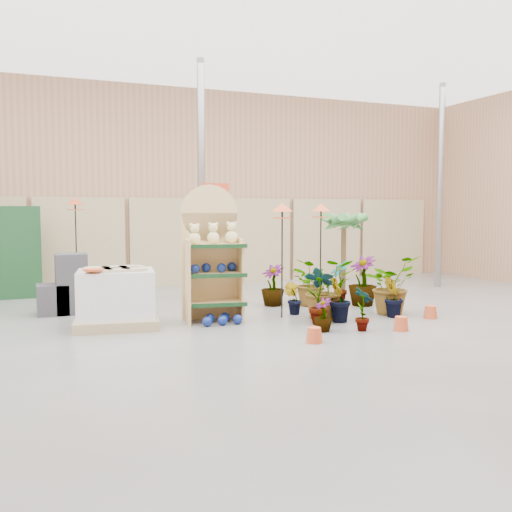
{
  "coord_description": "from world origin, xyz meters",
  "views": [
    {
      "loc": [
        -3.01,
        -6.81,
        1.72
      ],
      "look_at": [
        0.3,
        1.5,
        1.0
      ],
      "focal_mm": 40.0,
      "sensor_mm": 36.0,
      "label": 1
    }
  ],
  "objects_px": {
    "display_shelf": "(211,258)",
    "bird_table_front": "(282,211)",
    "pallet_stack": "(116,298)",
    "potted_plant_2": "(325,289)"
  },
  "relations": [
    {
      "from": "display_shelf",
      "to": "pallet_stack",
      "type": "relative_size",
      "value": 1.6
    },
    {
      "from": "bird_table_front",
      "to": "pallet_stack",
      "type": "bearing_deg",
      "value": 174.69
    },
    {
      "from": "display_shelf",
      "to": "pallet_stack",
      "type": "xyz_separation_m",
      "value": [
        -1.47,
        -0.02,
        -0.54
      ]
    },
    {
      "from": "display_shelf",
      "to": "bird_table_front",
      "type": "relative_size",
      "value": 1.15
    },
    {
      "from": "potted_plant_2",
      "to": "bird_table_front",
      "type": "bearing_deg",
      "value": 152.35
    },
    {
      "from": "pallet_stack",
      "to": "bird_table_front",
      "type": "xyz_separation_m",
      "value": [
        2.57,
        -0.24,
        1.28
      ]
    },
    {
      "from": "pallet_stack",
      "to": "display_shelf",
      "type": "bearing_deg",
      "value": 9.12
    },
    {
      "from": "bird_table_front",
      "to": "potted_plant_2",
      "type": "distance_m",
      "value": 1.4
    },
    {
      "from": "display_shelf",
      "to": "bird_table_front",
      "type": "distance_m",
      "value": 1.34
    },
    {
      "from": "pallet_stack",
      "to": "potted_plant_2",
      "type": "height_order",
      "value": "potted_plant_2"
    }
  ]
}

